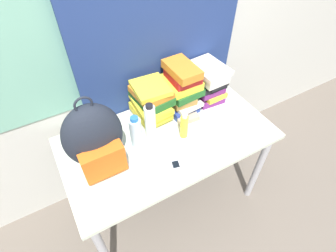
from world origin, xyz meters
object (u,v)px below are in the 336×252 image
book_stack_right (208,82)px  sunscreen_bottle (184,126)px  backpack (94,138)px  sunglasses_case (188,119)px  sports_bottle (150,123)px  cell_phone (176,165)px  book_stack_center (181,88)px  book_stack_left (151,102)px  water_bottle (136,132)px

book_stack_right → sunscreen_bottle: size_ratio=1.53×
backpack → sunglasses_case: backpack is taller
sports_bottle → backpack: bearing=-176.7°
sports_bottle → cell_phone: size_ratio=2.44×
sunglasses_case → sports_bottle: bearing=-178.2°
cell_phone → sports_bottle: bearing=94.8°
backpack → book_stack_center: bearing=15.2°
book_stack_left → cell_phone: bearing=-98.8°
cell_phone → sunglasses_case: (0.26, 0.28, 0.01)m
book_stack_left → sports_bottle: size_ratio=1.04×
backpack → book_stack_left: (0.43, 0.18, -0.06)m
book_stack_left → cell_phone: (-0.07, -0.43, -0.13)m
book_stack_center → cell_phone: book_stack_center is taller
book_stack_left → book_stack_center: (0.22, -0.00, 0.03)m
book_stack_center → sunscreen_bottle: book_stack_center is taller
book_stack_left → sports_bottle: 0.18m
book_stack_left → cell_phone: size_ratio=2.54×
backpack → sunscreen_bottle: size_ratio=2.55×
backpack → water_bottle: backpack is taller
backpack → sunscreen_bottle: bearing=-7.5°
water_bottle → sunscreen_bottle: size_ratio=1.22×
cell_phone → sunglasses_case: 0.38m
sunscreen_bottle → cell_phone: bearing=-132.6°
backpack → book_stack_left: backpack is taller
sports_bottle → cell_phone: 0.30m
book_stack_center → sunglasses_case: size_ratio=2.25×
backpack → cell_phone: (0.36, -0.25, -0.19)m
sports_bottle → sunglasses_case: (0.28, 0.01, -0.11)m
book_stack_right → sunglasses_case: (-0.25, -0.15, -0.12)m
book_stack_center → sports_bottle: book_stack_center is taller
sports_bottle → sunscreen_bottle: (0.19, -0.09, -0.04)m
cell_phone → backpack: bearing=145.7°
sunscreen_bottle → water_bottle: bearing=163.7°
backpack → sports_bottle: 0.35m
book_stack_left → sunglasses_case: (0.19, -0.15, -0.12)m
cell_phone → sunscreen_bottle: bearing=47.4°
sunglasses_case → water_bottle: bearing=-177.8°
book_stack_center → cell_phone: bearing=-124.1°
cell_phone → book_stack_center: bearing=55.9°
book_stack_right → cell_phone: size_ratio=2.54×
book_stack_right → sports_bottle: 0.56m
sunscreen_bottle → sunglasses_case: 0.15m
book_stack_center → book_stack_right: 0.23m
book_stack_left → sunscreen_bottle: book_stack_left is taller
backpack → sunscreen_bottle: 0.54m
book_stack_left → sunscreen_bottle: bearing=-68.7°
book_stack_left → water_bottle: size_ratio=1.26×
book_stack_center → sunglasses_case: bearing=-100.7°
sports_bottle → sunglasses_case: 0.30m
book_stack_center → book_stack_right: (0.22, 0.00, -0.03)m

